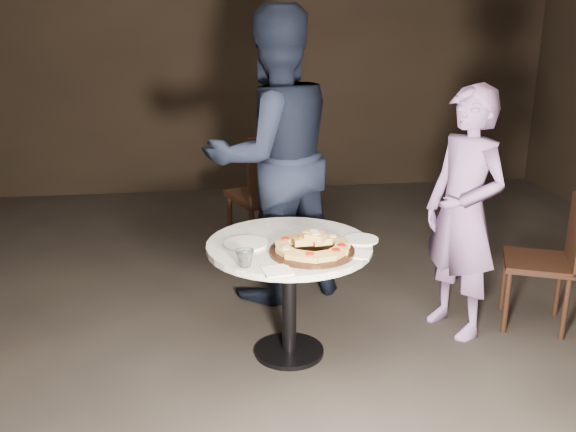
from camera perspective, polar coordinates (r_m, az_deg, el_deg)
The scene contains 13 objects.
floor at distance 3.48m, azimuth 1.72°, elevation -13.15°, with size 7.00×7.00×0.00m, color black.
table at distance 3.35m, azimuth 0.11°, elevation -4.32°, with size 0.98×0.98×0.64m.
serving_board at distance 3.18m, azimuth 2.14°, elevation -3.15°, with size 0.42×0.42×0.02m, color black.
focaccia_pile at distance 3.16m, azimuth 2.17°, elevation -2.51°, with size 0.38×0.38×0.10m.
plate_left at distance 3.29m, azimuth -3.79°, elevation -2.48°, with size 0.22×0.22×0.01m, color white.
plate_right at distance 3.36m, azimuth 6.53°, elevation -2.09°, with size 0.18×0.18×0.01m, color white.
water_glass at distance 3.01m, azimuth -3.85°, elevation -3.78°, with size 0.09×0.09×0.08m, color silver.
napkin_near at distance 2.96m, azimuth -0.95°, elevation -4.88°, with size 0.13×0.13×0.01m, color white.
napkin_far at distance 3.18m, azimuth 6.28°, elevation -3.37°, with size 0.12×0.12×0.01m, color white.
chair_far at distance 4.58m, azimuth -1.59°, elevation 2.37°, with size 0.59×0.60×0.97m.
chair_right at distance 3.99m, azimuth 22.55°, elevation -3.12°, with size 0.50×0.49×0.79m.
diner_navy at distance 3.99m, azimuth -1.34°, elevation 5.25°, with size 0.89×0.69×1.83m, color black.
diner_teal at distance 3.69m, azimuth 15.38°, elevation 0.22°, with size 0.52×0.34×1.42m, color #7A629E.
Camera 1 is at (-0.50, -2.93, 1.80)m, focal length 40.00 mm.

